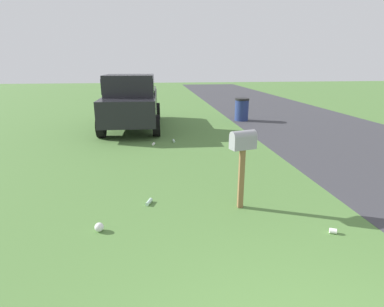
# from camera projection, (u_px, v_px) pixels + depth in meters

# --- Properties ---
(mailbox) EXTENTS (0.31, 0.47, 1.42)m
(mailbox) POSITION_uv_depth(u_px,v_px,m) (243.00, 147.00, 5.25)
(mailbox) COLOR brown
(mailbox) RESTS_ON ground
(pickup_truck) EXTENTS (5.10, 2.27, 2.09)m
(pickup_truck) POSITION_uv_depth(u_px,v_px,m) (132.00, 100.00, 11.96)
(pickup_truck) COLOR black
(pickup_truck) RESTS_ON ground
(trash_bin) EXTENTS (0.63, 0.63, 1.00)m
(trash_bin) POSITION_uv_depth(u_px,v_px,m) (242.00, 109.00, 13.73)
(trash_bin) COLOR navy
(trash_bin) RESTS_ON ground
(litter_cup_far_scatter) EXTENTS (0.12, 0.11, 0.08)m
(litter_cup_far_scatter) POSITION_uv_depth(u_px,v_px,m) (153.00, 144.00, 9.73)
(litter_cup_far_scatter) COLOR white
(litter_cup_far_scatter) RESTS_ON ground
(litter_cup_by_mailbox) EXTENTS (0.11, 0.12, 0.08)m
(litter_cup_by_mailbox) POSITION_uv_depth(u_px,v_px,m) (333.00, 231.00, 4.70)
(litter_cup_by_mailbox) COLOR white
(litter_cup_by_mailbox) RESTS_ON ground
(litter_bottle_midfield_b) EXTENTS (0.23, 0.14, 0.07)m
(litter_bottle_midfield_b) POSITION_uv_depth(u_px,v_px,m) (149.00, 202.00, 5.69)
(litter_bottle_midfield_b) COLOR #B2D8BF
(litter_bottle_midfield_b) RESTS_ON ground
(litter_bag_near_hydrant) EXTENTS (0.14, 0.14, 0.14)m
(litter_bag_near_hydrant) POSITION_uv_depth(u_px,v_px,m) (99.00, 227.00, 4.75)
(litter_bag_near_hydrant) COLOR silver
(litter_bag_near_hydrant) RESTS_ON ground
(litter_bottle_midfield_a) EXTENTS (0.22, 0.08, 0.07)m
(litter_bottle_midfield_a) POSITION_uv_depth(u_px,v_px,m) (174.00, 141.00, 10.13)
(litter_bottle_midfield_a) COLOR #B2D8BF
(litter_bottle_midfield_a) RESTS_ON ground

